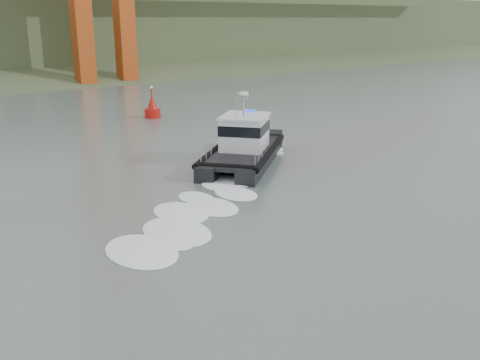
{
  "coord_description": "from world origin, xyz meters",
  "views": [
    {
      "loc": [
        -17.89,
        -17.69,
        11.38
      ],
      "look_at": [
        0.04,
        6.04,
        2.4
      ],
      "focal_mm": 40.0,
      "sensor_mm": 36.0,
      "label": 1
    }
  ],
  "objects": [
    {
      "name": "patrol_boat",
      "position": [
        7.99,
        16.08,
        1.5
      ],
      "size": [
        12.38,
        11.37,
        6.0
      ],
      "rotation": [
        0.0,
        0.0,
        -0.88
      ],
      "color": "black",
      "rests_on": "ground"
    },
    {
      "name": "ground",
      "position": [
        0.0,
        0.0,
        0.0
      ],
      "size": [
        400.0,
        400.0,
        0.0
      ],
      "primitive_type": "plane",
      "color": "#51615D",
      "rests_on": "ground"
    },
    {
      "name": "nav_buoy",
      "position": [
        12.14,
        39.46,
        1.05
      ],
      "size": [
        1.91,
        1.91,
        3.98
      ],
      "color": "#A9120B",
      "rests_on": "ground"
    }
  ]
}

